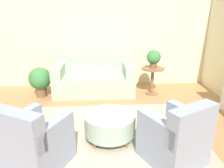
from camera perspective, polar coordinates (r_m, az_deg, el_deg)
name	(u,v)px	position (r m, az deg, el deg)	size (l,w,h in m)	color
ground_plane	(105,136)	(3.85, -1.81, -13.42)	(16.00, 16.00, 0.00)	#AD7F51
wall_back	(102,34)	(5.99, -2.70, 12.87)	(9.32, 0.12, 2.80)	beige
rug	(105,136)	(3.85, -1.81, -13.36)	(3.29, 2.42, 0.01)	#B2A893
couch	(94,79)	(5.59, -4.68, 1.30)	(1.98, 0.96, 0.97)	#9EB29E
armchair_left	(35,143)	(3.18, -19.56, -14.42)	(0.98, 1.00, 0.94)	#8E99B2
armchair_right	(175,139)	(3.22, 16.25, -13.56)	(0.98, 1.00, 0.94)	#8E99B2
ottoman_table	(110,124)	(3.62, -0.56, -10.31)	(0.83, 0.83, 0.44)	#9EB29E
side_table	(152,76)	(5.51, 10.52, 2.00)	(0.56, 0.56, 0.68)	olive
potted_plant_on_side_table	(154,58)	(5.39, 10.83, 6.75)	(0.34, 0.34, 0.44)	brown
potted_plant_floor	(40,80)	(5.55, -18.29, 1.07)	(0.54, 0.54, 0.73)	brown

